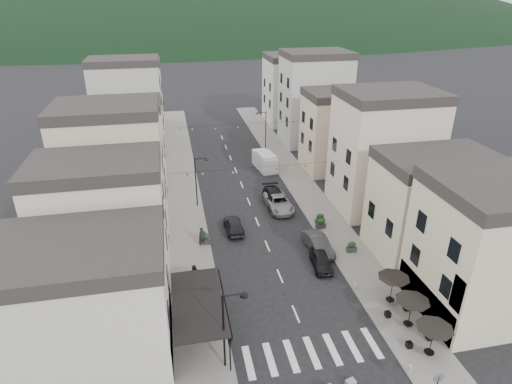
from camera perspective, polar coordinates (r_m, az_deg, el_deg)
ground at (r=30.82m, az=8.73°, el=-23.01°), size 700.00×700.00×0.00m
sidewalk_left at (r=55.81m, az=-9.71°, el=0.81°), size 4.00×76.00×0.12m
sidewalk_right at (r=57.98m, az=5.24°, el=2.05°), size 4.00×76.00×0.12m
hill_backdrop at (r=319.85m, az=-10.68°, el=20.85°), size 640.00×360.00×70.00m
boutique_building at (r=31.34m, az=-23.01°, el=-14.14°), size 12.00×8.00×8.00m
bistro_building at (r=36.91m, az=28.94°, el=-7.18°), size 10.00×8.00×10.00m
boutique_awning at (r=31.05m, az=-7.24°, el=-14.46°), size 3.77×7.50×3.28m
buildings_row_left at (r=59.43m, az=-17.21°, el=7.82°), size 10.20×54.16×14.00m
buildings_row_right at (r=62.24m, az=10.54°, el=9.48°), size 10.20×54.16×14.50m
cafe_terrace at (r=33.87m, az=20.08°, el=-13.81°), size 2.50×8.10×2.53m
streetlamp_left_near at (r=28.49m, az=-3.78°, el=-17.07°), size 1.70×0.56×6.00m
streetlamp_left_far at (r=48.91m, az=-7.73°, el=2.00°), size 1.70×0.56×6.00m
streetlamp_right_far at (r=67.27m, az=1.08°, el=8.77°), size 1.70×0.56×6.00m
traffic_sign at (r=29.57m, az=23.01°, el=-22.43°), size 0.70×0.07×2.70m
bollards at (r=34.19m, az=5.60°, el=-15.89°), size 11.66×10.26×0.60m
bunting_near at (r=45.16m, az=-0.09°, el=2.91°), size 19.00×0.28×0.62m
bunting_far at (r=60.04m, az=-3.14°, el=8.63°), size 19.00×0.28×0.62m
parked_car_a at (r=39.70m, az=8.68°, el=-9.01°), size 2.01×4.14×1.36m
parked_car_b at (r=41.85m, az=8.29°, el=-6.86°), size 2.08×4.83×1.55m
parked_car_c at (r=49.16m, az=3.04°, el=-1.42°), size 2.80×5.72×1.56m
parked_car_d at (r=50.14m, az=2.58°, el=-0.80°), size 2.28×5.62×1.63m
parked_car_e at (r=44.66m, az=-2.98°, el=-4.43°), size 1.83×4.37×1.48m
delivery_van at (r=60.11m, az=1.17°, el=4.20°), size 2.71×5.36×2.46m
pedestrian_a at (r=42.27m, az=-7.18°, el=-5.92°), size 0.77×0.57×1.94m
pedestrian_b at (r=37.37m, az=-8.16°, el=-10.80°), size 1.06×0.97×1.77m
concrete_block_b at (r=30.42m, az=12.52°, el=-23.63°), size 0.70×0.59×0.45m
planter_la at (r=33.20m, az=-8.43°, el=-17.15°), size 1.01×0.76×1.00m
planter_lb at (r=42.74m, az=-6.84°, el=-6.14°), size 1.16×0.79×1.20m
planter_ra at (r=42.25m, az=12.62°, el=-7.13°), size 0.96×0.54×1.06m
planter_rb at (r=45.62m, az=8.63°, el=-4.15°), size 1.04×0.67×1.09m
planter_rc at (r=46.55m, az=8.53°, el=-3.50°), size 1.08×0.77×1.09m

